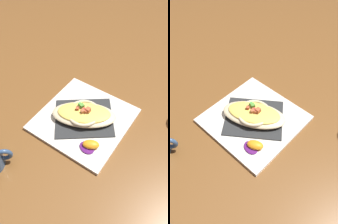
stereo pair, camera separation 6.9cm
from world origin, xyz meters
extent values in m
plane|color=brown|center=(0.00, 0.00, 0.00)|extent=(2.60, 2.60, 0.00)
cube|color=white|center=(0.00, 0.00, 0.01)|extent=(0.28, 0.28, 0.01)
cube|color=#2A2C2D|center=(0.00, 0.00, 0.01)|extent=(0.24, 0.23, 0.00)
ellipsoid|color=beige|center=(0.00, 0.00, 0.03)|extent=(0.22, 0.19, 0.03)
torus|color=beige|center=(0.00, 0.00, 0.04)|extent=(0.14, 0.14, 0.01)
ellipsoid|color=#ECCE56|center=(0.00, 0.00, 0.04)|extent=(0.18, 0.15, 0.02)
cube|color=#529B35|center=(0.01, -0.01, 0.05)|extent=(0.02, 0.02, 0.01)
cube|color=#CE492E|center=(-0.01, -0.01, 0.05)|extent=(0.02, 0.02, 0.01)
cube|color=#B65032|center=(-0.01, 0.00, 0.05)|extent=(0.01, 0.01, 0.01)
cube|color=red|center=(0.00, 0.00, 0.05)|extent=(0.01, 0.01, 0.01)
cube|color=#B94C2E|center=(0.02, 0.01, 0.05)|extent=(0.01, 0.01, 0.01)
cube|color=green|center=(0.02, -0.01, 0.05)|extent=(0.01, 0.01, 0.01)
cube|color=#BB5833|center=(-0.01, -0.01, 0.05)|extent=(0.01, 0.01, 0.01)
cube|color=#B45E34|center=(0.00, 0.01, 0.05)|extent=(0.01, 0.01, 0.01)
ellipsoid|color=#571B69|center=(-0.07, 0.08, 0.01)|extent=(0.05, 0.04, 0.01)
ellipsoid|color=orange|center=(-0.08, 0.07, 0.02)|extent=(0.06, 0.05, 0.02)
camera|label=1|loc=(-0.26, 0.35, 0.58)|focal=36.39mm
camera|label=2|loc=(-0.32, 0.31, 0.58)|focal=36.39mm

